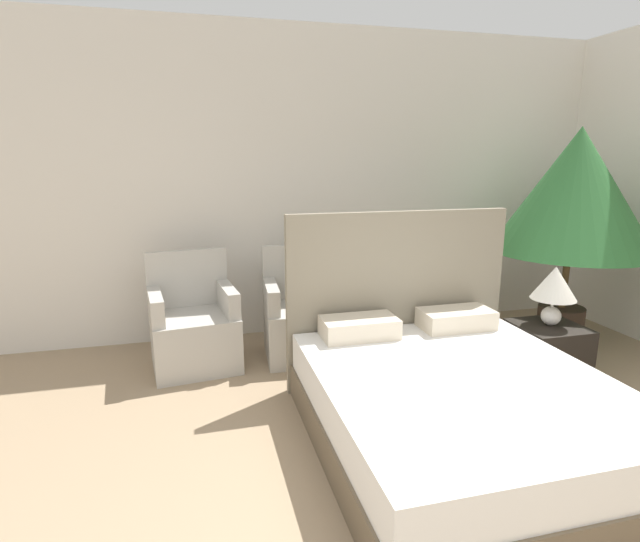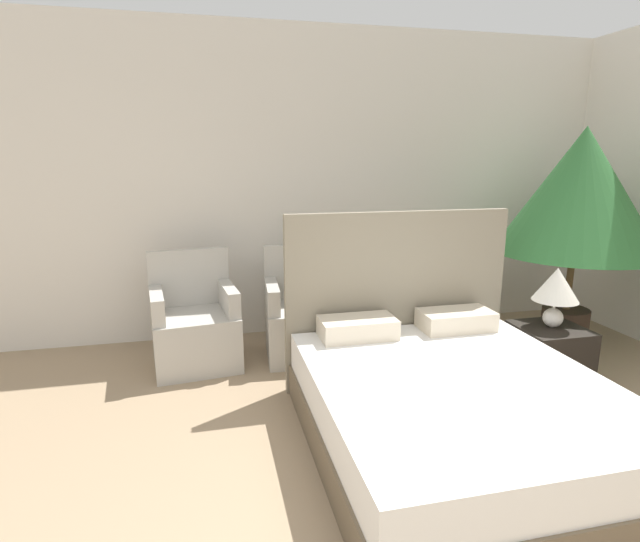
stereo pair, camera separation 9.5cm
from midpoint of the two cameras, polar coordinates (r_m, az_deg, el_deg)
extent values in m
cube|color=silver|center=(4.91, -1.14, 9.82)|extent=(10.00, 0.06, 2.90)
cube|color=brown|center=(3.24, 14.87, -17.41)|extent=(1.69, 1.93, 0.23)
cube|color=white|center=(3.12, 15.14, -13.65)|extent=(1.66, 1.89, 0.25)
cube|color=gray|center=(3.84, 8.17, -3.15)|extent=(1.72, 0.06, 1.33)
cube|color=beige|center=(3.56, 3.74, -6.45)|extent=(0.53, 0.29, 0.14)
cube|color=beige|center=(3.85, 14.61, -5.31)|extent=(0.53, 0.29, 0.14)
cube|color=#B7B2A8|center=(4.31, -14.71, -7.75)|extent=(0.75, 0.70, 0.46)
cube|color=#B7B2A8|center=(4.44, -15.52, -0.79)|extent=(0.68, 0.14, 0.49)
cube|color=#B7B2A8|center=(4.19, -18.89, -3.84)|extent=(0.17, 0.57, 0.21)
cube|color=#B7B2A8|center=(4.25, -11.12, -3.13)|extent=(0.17, 0.57, 0.21)
cube|color=#B7B2A8|center=(4.40, -2.34, -6.91)|extent=(0.72, 0.67, 0.46)
cube|color=#B7B2A8|center=(4.53, -2.91, -0.06)|extent=(0.68, 0.11, 0.49)
cube|color=#B7B2A8|center=(4.26, -6.22, -2.89)|extent=(0.14, 0.56, 0.21)
cube|color=#B7B2A8|center=(4.34, 1.38, -2.52)|extent=(0.14, 0.56, 0.21)
cylinder|color=#38281E|center=(5.19, 25.25, -5.61)|extent=(0.41, 0.41, 0.36)
cylinder|color=brown|center=(5.08, 25.73, -0.89)|extent=(0.06, 0.06, 0.52)
cone|color=#2D6B33|center=(4.96, 26.67, 8.22)|extent=(1.39, 1.39, 1.10)
cube|color=black|center=(4.29, 23.90, -8.58)|extent=(0.49, 0.47, 0.46)
sphere|color=white|center=(4.21, 24.31, -4.69)|extent=(0.15, 0.15, 0.15)
cylinder|color=white|center=(4.18, 24.44, -3.33)|extent=(0.02, 0.02, 0.06)
cone|color=silver|center=(4.14, 24.65, -1.24)|extent=(0.33, 0.33, 0.25)
camera|label=1|loc=(0.05, -90.69, -0.16)|focal=28.00mm
camera|label=2|loc=(0.05, 89.31, 0.16)|focal=28.00mm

